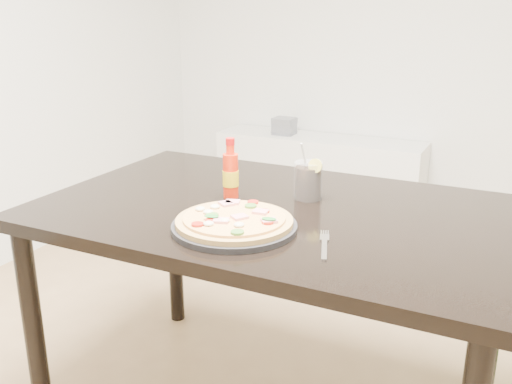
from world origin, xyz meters
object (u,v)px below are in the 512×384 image
at_px(plate, 234,227).
at_px(hot_sauce_bottle, 231,174).
at_px(media_console, 318,173).
at_px(dining_table, 273,232).
at_px(cola_cup, 308,181).
at_px(fork, 324,244).
at_px(pizza, 234,220).

relative_size(plate, hot_sauce_bottle, 1.78).
height_order(plate, media_console, plate).
xyz_separation_m(dining_table, cola_cup, (0.07, 0.12, 0.14)).
relative_size(dining_table, hot_sauce_bottle, 7.34).
relative_size(hot_sauce_bottle, media_console, 0.14).
bearing_deg(fork, cola_cup, 98.74).
bearing_deg(hot_sauce_bottle, media_console, 102.19).
relative_size(dining_table, fork, 7.63).
bearing_deg(hot_sauce_bottle, cola_cup, 23.66).
xyz_separation_m(dining_table, plate, (-0.02, -0.22, 0.09)).
xyz_separation_m(pizza, hot_sauce_bottle, (-0.14, 0.24, 0.05)).
xyz_separation_m(pizza, media_console, (-0.58, 2.29, -0.53)).
xyz_separation_m(plate, media_console, (-0.58, 2.29, -0.51)).
bearing_deg(cola_cup, plate, -103.64).
relative_size(hot_sauce_bottle, cola_cup, 1.07).
bearing_deg(media_console, plate, -75.70).
xyz_separation_m(dining_table, pizza, (-0.02, -0.22, 0.11)).
height_order(cola_cup, fork, cola_cup).
xyz_separation_m(plate, hot_sauce_bottle, (-0.14, 0.24, 0.07)).
bearing_deg(plate, media_console, 104.30).
xyz_separation_m(cola_cup, fork, (0.17, -0.33, -0.05)).
bearing_deg(pizza, hot_sauce_bottle, 120.34).
relative_size(plate, cola_cup, 1.90).
height_order(dining_table, pizza, pizza).
height_order(pizza, cola_cup, cola_cup).
relative_size(dining_table, pizza, 4.41).
bearing_deg(pizza, cola_cup, 76.26).
bearing_deg(fork, hot_sauce_bottle, 130.64).
bearing_deg(dining_table, hot_sauce_bottle, 172.74).
bearing_deg(dining_table, media_console, 106.17).
distance_m(plate, media_console, 2.42).
height_order(dining_table, cola_cup, cola_cup).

